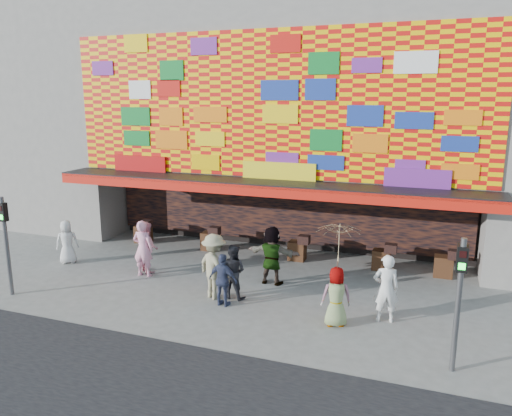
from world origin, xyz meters
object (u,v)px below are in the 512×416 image
Objects in this scene: ped_b at (143,248)px; ped_g at (336,297)px; ped_f at (272,255)px; ped_e at (223,280)px; ped_c at (233,271)px; signal_left at (6,235)px; ped_h at (386,289)px; parasol at (338,244)px; signal_right at (459,290)px; ped_i at (147,247)px; ped_a at (67,242)px; ped_d at (214,266)px.

ped_b is 1.19× the size of ped_g.
ped_g is (2.50, -2.26, -0.15)m from ped_f.
ped_c is at bearing -86.56° from ped_e.
signal_left is 6.77m from ped_c.
parasol is at bearing 15.65° from ped_h.
signal_right is 1.95× the size of ped_e.
ped_g is at bearing -175.52° from ped_e.
ped_f is (0.75, 2.11, 0.17)m from ped_e.
ped_b is 1.10× the size of ped_i.
signal_right is 1.92× the size of ped_a.
ped_e is at bearing 128.83° from ped_a.
ped_f reaches higher than ped_a.
signal_right is at bearing 160.64° from ped_b.
ped_b reaches higher than ped_a.
ped_a is 7.49m from ped_f.
ped_d is 0.68m from ped_e.
signal_left is at bearing 19.84° from ped_e.
ped_b is at bearing 12.65° from ped_d.
ped_e is (0.47, -0.44, -0.21)m from ped_d.
signal_right reaches higher than ped_c.
ped_d reaches higher than ped_h.
ped_e is at bearing 90.74° from ped_c.
ped_h is at bearing -166.00° from ped_e.
ped_d is 1.06× the size of ped_h.
ped_b is 3.70m from ped_e.
signal_left is 1.95× the size of ped_e.
signal_right is 6.34m from ped_e.
ped_f reaches higher than ped_i.
signal_right reaches higher than ped_a.
ped_h is at bearing 171.18° from ped_b.
ped_a is at bearing 7.66° from ped_f.
ped_i is 7.22m from parasol.
ped_d is 1.13× the size of ped_i.
ped_a is at bearing 19.33° from ped_d.
signal_left reaches higher than ped_f.
parasol reaches higher than ped_b.
ped_i is (-6.83, 1.90, 0.07)m from ped_g.
ped_f is at bearing -63.05° from ped_g.
signal_left is 1.58× the size of ped_b.
ped_h is at bearing 159.79° from ped_f.
ped_d reaches higher than ped_g.
ped_c is 0.87× the size of ped_f.
ped_a is (-12.79, 2.94, -1.08)m from signal_right.
ped_h is at bearing 136.50° from ped_a.
ped_d is 3.38m from ped_i.
ped_i is (-8.00, 1.21, -0.06)m from ped_h.
ped_c is at bearing -34.35° from ped_g.
ped_e is at bearing -23.48° from ped_g.
ped_g is 0.92× the size of ped_i.
signal_left reaches higher than ped_e.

